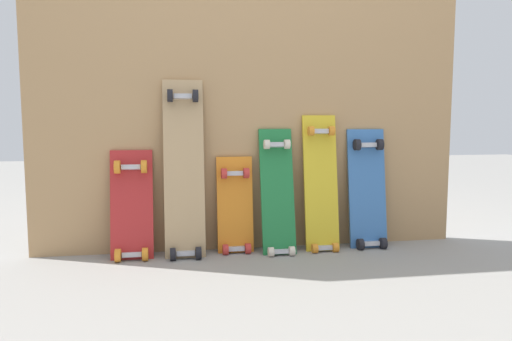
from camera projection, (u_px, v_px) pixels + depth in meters
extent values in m
plane|color=gray|center=(254.00, 250.00, 2.65)|extent=(12.00, 12.00, 0.00)
cube|color=tan|center=(252.00, 73.00, 2.62)|extent=(2.32, 0.04, 1.90)
cube|color=#B22626|center=(132.00, 211.00, 2.50)|extent=(0.21, 0.14, 0.61)
cube|color=#B7B7BF|center=(132.00, 255.00, 2.45)|extent=(0.10, 0.04, 0.03)
cube|color=#B7B7BF|center=(131.00, 167.00, 2.49)|extent=(0.10, 0.04, 0.03)
cylinder|color=orange|center=(118.00, 256.00, 2.43)|extent=(0.03, 0.07, 0.07)
cylinder|color=orange|center=(145.00, 254.00, 2.45)|extent=(0.03, 0.07, 0.07)
cylinder|color=orange|center=(117.00, 167.00, 2.47)|extent=(0.03, 0.07, 0.07)
cylinder|color=orange|center=(144.00, 167.00, 2.49)|extent=(0.03, 0.07, 0.07)
cube|color=tan|center=(184.00, 175.00, 2.52)|extent=(0.21, 0.15, 0.97)
cube|color=#B7B7BF|center=(186.00, 253.00, 2.48)|extent=(0.09, 0.04, 0.03)
cube|color=#B7B7BF|center=(183.00, 96.00, 2.51)|extent=(0.09, 0.04, 0.03)
cylinder|color=black|center=(173.00, 254.00, 2.45)|extent=(0.03, 0.06, 0.06)
cylinder|color=black|center=(199.00, 253.00, 2.47)|extent=(0.03, 0.06, 0.06)
cylinder|color=black|center=(170.00, 96.00, 2.48)|extent=(0.03, 0.06, 0.06)
cylinder|color=black|center=(195.00, 96.00, 2.50)|extent=(0.03, 0.06, 0.06)
cube|color=orange|center=(235.00, 211.00, 2.61)|extent=(0.19, 0.09, 0.58)
cube|color=#B7B7BF|center=(236.00, 249.00, 2.59)|extent=(0.09, 0.04, 0.03)
cube|color=#B7B7BF|center=(235.00, 173.00, 2.59)|extent=(0.09, 0.04, 0.03)
cylinder|color=red|center=(226.00, 250.00, 2.56)|extent=(0.03, 0.05, 0.05)
cylinder|color=red|center=(248.00, 249.00, 2.58)|extent=(0.03, 0.05, 0.05)
cylinder|color=red|center=(224.00, 174.00, 2.57)|extent=(0.03, 0.05, 0.05)
cylinder|color=red|center=(246.00, 173.00, 2.59)|extent=(0.03, 0.05, 0.05)
cube|color=#1E7238|center=(277.00, 198.00, 2.60)|extent=(0.18, 0.18, 0.73)
cube|color=#B7B7BF|center=(281.00, 251.00, 2.55)|extent=(0.08, 0.04, 0.03)
cube|color=#B7B7BF|center=(276.00, 145.00, 2.61)|extent=(0.08, 0.04, 0.03)
cylinder|color=beige|center=(271.00, 252.00, 2.52)|extent=(0.03, 0.05, 0.05)
cylinder|color=beige|center=(292.00, 251.00, 2.54)|extent=(0.03, 0.05, 0.05)
cylinder|color=beige|center=(267.00, 144.00, 2.58)|extent=(0.03, 0.05, 0.05)
cylinder|color=beige|center=(287.00, 144.00, 2.60)|extent=(0.03, 0.05, 0.05)
cube|color=gold|center=(321.00, 189.00, 2.66)|extent=(0.18, 0.14, 0.80)
cube|color=#B7B7BF|center=(324.00, 248.00, 2.62)|extent=(0.08, 0.04, 0.03)
cube|color=#B7B7BF|center=(320.00, 131.00, 2.65)|extent=(0.08, 0.04, 0.03)
cylinder|color=orange|center=(315.00, 248.00, 2.59)|extent=(0.03, 0.05, 0.05)
cylinder|color=orange|center=(335.00, 247.00, 2.61)|extent=(0.03, 0.05, 0.05)
cylinder|color=orange|center=(311.00, 131.00, 2.62)|extent=(0.03, 0.05, 0.05)
cylinder|color=orange|center=(331.00, 131.00, 2.64)|extent=(0.03, 0.05, 0.05)
cube|color=#386BAD|center=(367.00, 194.00, 2.72)|extent=(0.21, 0.12, 0.72)
cube|color=#B7B7BF|center=(370.00, 243.00, 2.68)|extent=(0.10, 0.04, 0.03)
cube|color=#B7B7BF|center=(367.00, 145.00, 2.70)|extent=(0.10, 0.04, 0.03)
cylinder|color=black|center=(360.00, 244.00, 2.65)|extent=(0.03, 0.06, 0.06)
cylinder|color=black|center=(383.00, 243.00, 2.67)|extent=(0.03, 0.06, 0.06)
cylinder|color=black|center=(357.00, 145.00, 2.67)|extent=(0.03, 0.06, 0.06)
cylinder|color=black|center=(380.00, 145.00, 2.69)|extent=(0.03, 0.06, 0.06)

